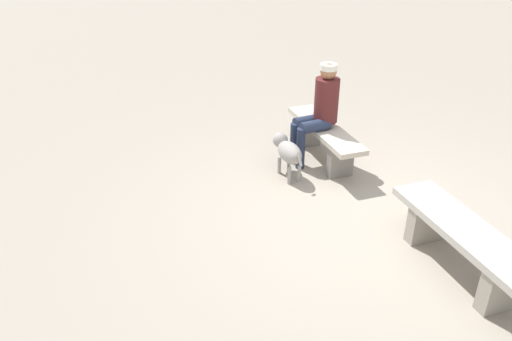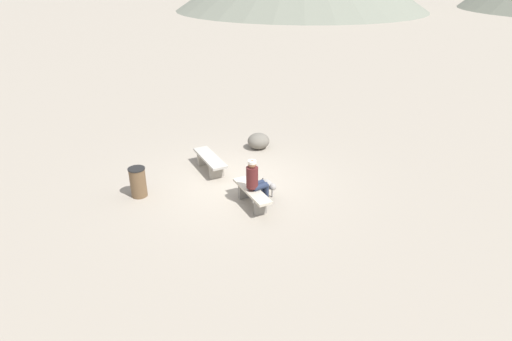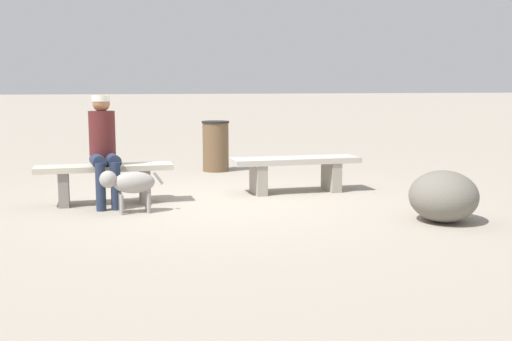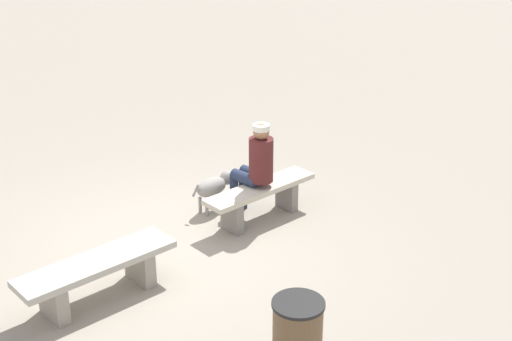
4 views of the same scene
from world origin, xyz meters
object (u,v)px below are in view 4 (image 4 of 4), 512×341
object	(u,v)px
bench_right	(260,196)
seated_person	(256,164)
bench_left	(97,272)
dog	(215,186)

from	to	relation	value
bench_right	seated_person	size ratio (longest dim) A/B	1.24
bench_left	bench_right	world-z (taller)	bench_right
bench_right	bench_left	bearing A→B (deg)	-175.20
seated_person	bench_right	bearing A→B (deg)	-97.27
bench_right	dog	size ratio (longest dim) A/B	2.30
bench_left	bench_right	distance (m)	2.44
bench_right	dog	xyz separation A→B (m)	(-0.21, 0.62, 0.00)
bench_left	seated_person	world-z (taller)	seated_person
bench_left	seated_person	distance (m)	2.49
dog	bench_right	bearing A→B (deg)	-70.78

